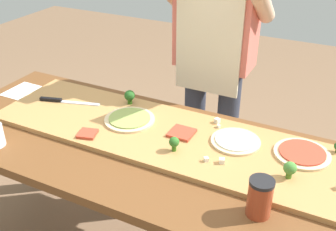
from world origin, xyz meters
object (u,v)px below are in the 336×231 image
pizza_whole_tomato_red (302,153)px  pizza_slice_far_left (182,133)px  cheese_crumble_a (206,159)px  prep_table (140,162)px  cheese_crumble_b (217,121)px  cheese_crumble_c (222,161)px  pizza_slice_near_right (88,134)px  cook_center (214,48)px  pizza_whole_pesto_green (130,119)px  broccoli_floret_back_right (130,96)px  sauce_jar (260,198)px  cheese_crumble_e (219,126)px  broccoli_floret_front_mid (174,143)px  chefs_knife (61,101)px  broccoli_floret_front_right (290,169)px  pizza_whole_white_garlic (236,141)px  recipe_note (22,91)px

pizza_whole_tomato_red → pizza_slice_far_left: pizza_whole_tomato_red is taller
cheese_crumble_a → prep_table: bearing=175.7°
cheese_crumble_b → cheese_crumble_c: 0.30m
pizza_slice_far_left → pizza_slice_near_right: bearing=-152.5°
cheese_crumble_a → cook_center: size_ratio=0.01×
pizza_whole_pesto_green → broccoli_floret_back_right: (-0.08, 0.14, 0.03)m
cheese_crumble_c → prep_table: bearing=178.7°
pizza_whole_pesto_green → sauce_jar: size_ratio=1.65×
broccoli_floret_back_right → cheese_crumble_a: size_ratio=4.12×
cheese_crumble_e → cheese_crumble_a: bearing=-80.3°
prep_table → cook_center: bearing=83.8°
broccoli_floret_back_right → cook_center: bearing=57.4°
broccoli_floret_front_mid → pizza_slice_far_left: bearing=101.0°
pizza_whole_pesto_green → pizza_slice_near_right: 0.21m
cheese_crumble_c → sauce_jar: sauce_jar is taller
chefs_knife → cheese_crumble_b: size_ratio=14.05×
cheese_crumble_e → sauce_jar: (0.29, -0.42, 0.04)m
prep_table → cheese_crumble_a: bearing=-4.3°
broccoli_floret_front_right → broccoli_floret_front_mid: bearing=-176.0°
cheese_crumble_b → cheese_crumble_e: (0.02, -0.04, -0.00)m
pizza_whole_white_garlic → chefs_knife: bearing=-177.7°
pizza_whole_pesto_green → broccoli_floret_front_mid: broccoli_floret_front_mid is taller
chefs_knife → pizza_whole_white_garlic: same height
cheese_crumble_c → recipe_note: cheese_crumble_c is taller
prep_table → broccoli_floret_front_right: size_ratio=27.94×
pizza_slice_far_left → broccoli_floret_front_right: size_ratio=1.52×
cheese_crumble_c → recipe_note: bearing=172.2°
cheese_crumble_b → cook_center: size_ratio=0.01×
broccoli_floret_front_mid → cheese_crumble_e: 0.27m
prep_table → broccoli_floret_back_right: bearing=127.8°
chefs_knife → sauce_jar: 1.11m
chefs_knife → pizza_slice_near_right: bearing=-32.4°
pizza_whole_tomato_red → recipe_note: (-1.43, -0.03, -0.03)m
cheese_crumble_c → pizza_whole_tomato_red: bearing=36.0°
cheese_crumble_b → cook_center: bearing=113.7°
cheese_crumble_e → sauce_jar: bearing=-55.3°
chefs_knife → broccoli_floret_front_mid: bearing=-10.9°
pizza_slice_far_left → broccoli_floret_back_right: (-0.34, 0.14, 0.04)m
broccoli_floret_front_right → cook_center: size_ratio=0.04×
pizza_slice_far_left → cheese_crumble_b: cheese_crumble_b is taller
chefs_knife → recipe_note: bearing=173.1°
pizza_whole_white_garlic → cheese_crumble_c: 0.16m
sauce_jar → prep_table: bearing=161.1°
cheese_crumble_b → sauce_jar: 0.56m
pizza_whole_tomato_red → cheese_crumble_c: cheese_crumble_c is taller
cook_center → sauce_jar: bearing=-60.4°
cheese_crumble_c → cheese_crumble_e: cheese_crumble_c is taller
pizza_whole_white_garlic → broccoli_floret_front_right: bearing=-29.1°
cheese_crumble_a → recipe_note: (-1.11, 0.18, -0.03)m
broccoli_floret_back_right → cheese_crumble_b: bearing=2.2°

